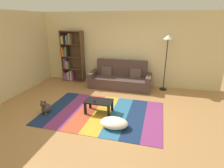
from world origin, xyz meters
TOP-DOWN VIEW (x-y plane):
  - ground_plane at (0.00, 0.00)m, footprint 14.00×14.00m
  - back_wall at (0.00, 2.55)m, footprint 6.80×0.10m
  - left_wall at (-3.40, 0.75)m, footprint 0.10×5.50m
  - rug at (-0.17, -0.05)m, footprint 3.22×2.13m
  - couch at (-0.12, 2.02)m, footprint 2.26×0.80m
  - bookshelf at (-2.26, 2.31)m, footprint 0.90×0.28m
  - coffee_table at (-0.26, -0.05)m, footprint 0.73×0.43m
  - pouf at (0.32, -0.63)m, footprint 0.67×0.47m
  - dog at (-1.66, -0.43)m, footprint 0.22×0.35m
  - standing_lamp at (1.44, 2.20)m, footprint 0.32×0.32m
  - tv_remote at (-0.37, -0.12)m, footprint 0.12×0.15m

SIDE VIEW (x-z plane):
  - ground_plane at x=0.00m, z-range 0.00..0.00m
  - rug at x=-0.17m, z-range 0.00..0.01m
  - pouf at x=0.32m, z-range 0.01..0.23m
  - dog at x=-1.66m, z-range -0.04..0.36m
  - coffee_table at x=-0.26m, z-range 0.12..0.47m
  - couch at x=-0.12m, z-range -0.16..0.84m
  - tv_remote at x=-0.37m, z-range 0.37..0.39m
  - bookshelf at x=-2.26m, z-range -0.02..2.00m
  - back_wall at x=0.00m, z-range 0.00..2.70m
  - left_wall at x=-3.40m, z-range 0.00..2.70m
  - standing_lamp at x=1.44m, z-range 0.65..2.59m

